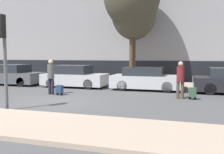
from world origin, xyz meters
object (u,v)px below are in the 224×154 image
Objects in this scene: parked_car_1 at (74,77)px; trolley_right at (193,92)px; traffic_light at (2,43)px; pedestrian_left at (51,75)px; parked_car_2 at (146,79)px; pedestrian_right at (180,78)px; bare_tree_near_crossing at (134,13)px; trolley_left at (59,89)px; parked_bicycle at (84,76)px; parked_car_0 at (12,75)px.

parked_car_1 is 3.69× the size of trolley_right.
pedestrian_left is at bearing 96.25° from traffic_light.
pedestrian_left is at bearing -144.20° from parked_car_2.
bare_tree_near_crossing reaches higher than pedestrian_right.
trolley_right is (7.08, -2.59, -0.32)m from parked_car_1.
trolley_right reaches higher than trolley_left.
pedestrian_left is at bearing -83.61° from parked_bicycle.
parked_car_0 is 5.72m from pedestrian_left.
trolley_right is 0.16× the size of bare_tree_near_crossing.
trolley_right is 9.20m from parked_bicycle.
parked_car_2 is at bearing -44.78° from pedestrian_right.
traffic_light is 10.11m from bare_tree_near_crossing.
trolley_left is at bearing 14.17° from pedestrian_right.
bare_tree_near_crossing is at bearing -49.55° from pedestrian_right.
pedestrian_right is 1.58× the size of trolley_right.
parked_car_1 is 1.18× the size of traffic_light.
traffic_light is at bearing -145.63° from trolley_right.
parked_car_0 is at bearing -20.24° from pedestrian_left.
parked_car_1 is 7.01m from pedestrian_right.
parked_car_2 reaches higher than parked_bicycle.
pedestrian_left reaches higher than pedestrian_right.
trolley_right is at bearing -20.10° from parked_car_1.
traffic_light reaches higher than trolley_right.
parked_bicycle is at bearing 99.82° from parked_car_1.
parked_bicycle is (4.16, 2.71, -0.16)m from parked_car_0.
traffic_light is at bearing 44.37° from pedestrian_right.
bare_tree_near_crossing reaches higher than parked_car_2.
parked_car_1 is 2.33× the size of pedestrian_right.
parked_car_0 reaches higher than trolley_left.
pedestrian_right is 8.73m from parked_bicycle.
parked_car_2 is 8.26m from traffic_light.
traffic_light reaches higher than parked_car_2.
parked_car_0 is 1.01× the size of parked_car_2.
parked_car_0 is 2.35× the size of pedestrian_right.
pedestrian_left is 1.64× the size of trolley_right.
trolley_right is at bearing 179.93° from pedestrian_right.
bare_tree_near_crossing is at bearing 36.48° from parked_car_1.
parked_car_2 is at bearing 40.49° from trolley_left.
parked_car_2 is at bearing 60.84° from traffic_light.
pedestrian_right reaches higher than trolley_right.
parked_bicycle is at bearing -29.40° from pedestrian_right.
trolley_left is at bearing -174.23° from trolley_right.
pedestrian_right is at bearing -12.54° from parked_car_0.
parked_bicycle is (-7.00, 5.19, -0.48)m from pedestrian_right.
parked_car_1 is 0.60× the size of bare_tree_near_crossing.
bare_tree_near_crossing is (-3.25, 4.95, 3.89)m from pedestrian_right.
trolley_left is 0.61× the size of pedestrian_right.
parked_car_2 is 5.03m from trolley_left.
pedestrian_right is 7.09m from bare_tree_near_crossing.
pedestrian_right reaches higher than parked_car_1.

